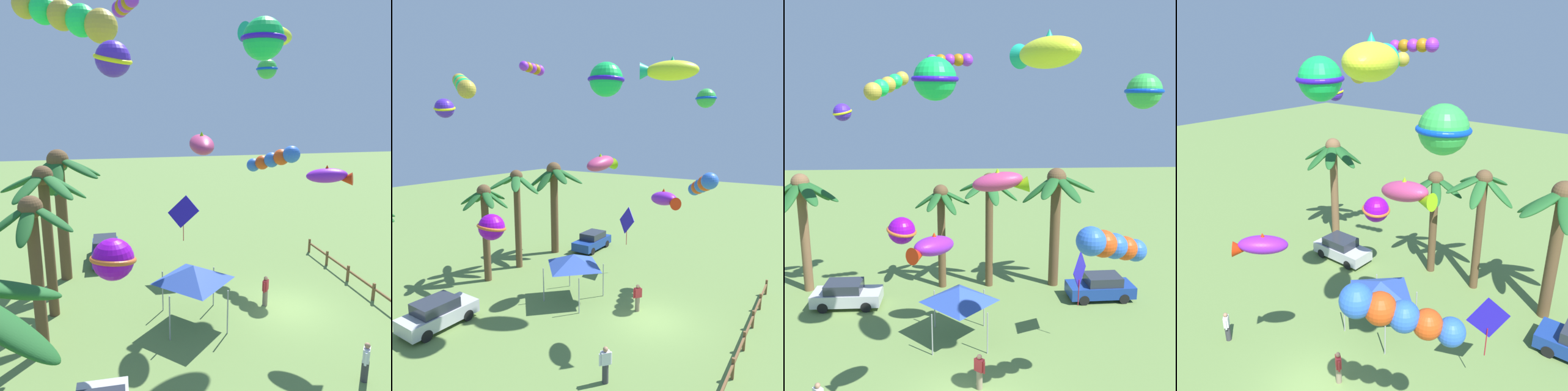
% 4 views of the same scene
% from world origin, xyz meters
% --- Properties ---
extents(ground_plane, '(120.00, 120.00, 0.00)m').
position_xyz_m(ground_plane, '(0.00, 0.00, 0.00)').
color(ground_plane, olive).
extents(palm_tree_0, '(3.87, 4.08, 7.40)m').
position_xyz_m(palm_tree_0, '(1.65, 11.54, 5.45)').
color(palm_tree_0, brown).
rests_on(palm_tree_0, ground).
extents(palm_tree_1, '(4.73, 4.60, 7.48)m').
position_xyz_m(palm_tree_1, '(-9.74, 11.42, 5.63)').
color(palm_tree_1, brown).
rests_on(palm_tree_1, ground).
extents(palm_tree_2, '(3.53, 3.47, 6.69)m').
position_xyz_m(palm_tree_2, '(-1.31, 11.57, 4.87)').
color(palm_tree_2, brown).
rests_on(palm_tree_2, ground).
extents(palm_tree_3, '(4.75, 4.55, 7.69)m').
position_xyz_m(palm_tree_3, '(5.86, 11.42, 5.67)').
color(palm_tree_3, brown).
rests_on(palm_tree_3, ground).
extents(parked_car_0, '(3.90, 1.75, 1.51)m').
position_xyz_m(parked_car_0, '(-6.80, 9.03, 0.75)').
color(parked_car_0, '#BCBCC1').
rests_on(parked_car_0, ground).
extents(spectator_0, '(0.45, 0.41, 1.59)m').
position_xyz_m(spectator_0, '(0.51, 1.09, 0.81)').
color(spectator_0, gray).
rests_on(spectator_0, ground).
extents(spectator_1, '(0.44, 0.42, 1.59)m').
position_xyz_m(spectator_1, '(-5.58, -0.45, 0.81)').
color(spectator_1, '#38383D').
rests_on(spectator_1, ground).
extents(festival_tent, '(2.86, 2.86, 2.85)m').
position_xyz_m(festival_tent, '(-0.27, 4.99, 2.47)').
color(festival_tent, '#9E9EA3').
rests_on(festival_tent, ground).
extents(kite_diamond_0, '(1.12, 1.75, 2.85)m').
position_xyz_m(kite_diamond_0, '(5.52, 4.47, 3.77)').
color(kite_diamond_0, '#2114BB').
extents(kite_tube_1, '(3.07, 2.41, 1.80)m').
position_xyz_m(kite_tube_1, '(4.98, -0.95, 6.91)').
color(kite_tube_1, blue).
extents(kite_ball_2, '(1.40, 1.40, 0.90)m').
position_xyz_m(kite_ball_2, '(-6.16, 8.21, 11.18)').
color(kite_ball_2, '#4823C4').
extents(kite_fish_3, '(2.58, 3.43, 1.32)m').
position_xyz_m(kite_fish_3, '(2.79, 0.64, 13.44)').
color(kite_fish_3, yellow).
extents(kite_ball_4, '(2.17, 2.17, 1.66)m').
position_xyz_m(kite_ball_4, '(-1.12, 2.31, 12.61)').
color(kite_ball_4, '#15C853').
extents(kite_tube_5, '(2.31, 0.98, 0.63)m').
position_xyz_m(kite_tube_5, '(-0.51, 7.68, 13.74)').
color(kite_tube_5, '#912AE6').
extents(kite_fish_6, '(2.71, 1.30, 1.21)m').
position_xyz_m(kite_fish_6, '(1.64, 4.22, 8.21)').
color(kite_fish_6, '#BE386F').
extents(kite_ball_7, '(2.28, 2.28, 1.51)m').
position_xyz_m(kite_ball_7, '(-3.41, 8.51, 4.71)').
color(kite_ball_7, '#850ABC').
extents(kite_fish_8, '(1.85, 2.06, 0.90)m').
position_xyz_m(kite_fish_8, '(-1.20, -0.98, 6.99)').
color(kite_fish_8, purple).
extents(kite_ball_9, '(1.72, 1.72, 1.15)m').
position_xyz_m(kite_ball_9, '(5.86, -0.62, 12.11)').
color(kite_ball_9, green).
extents(kite_tube_10, '(2.13, 3.07, 1.61)m').
position_xyz_m(kite_tube_10, '(-4.06, 9.45, 12.54)').
color(kite_tube_10, gold).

